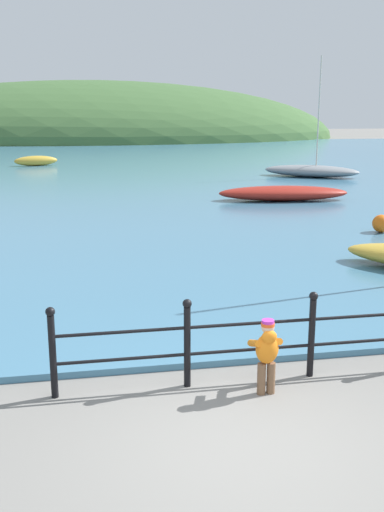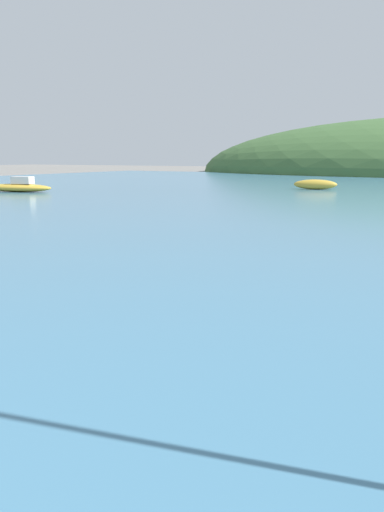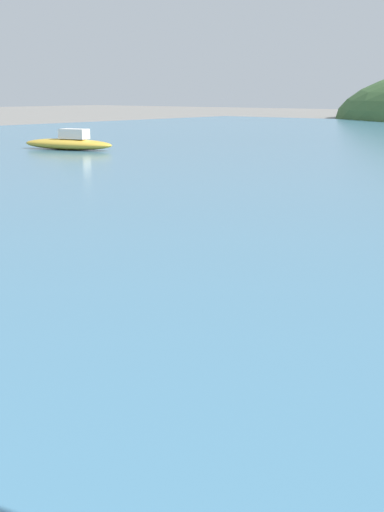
# 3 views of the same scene
# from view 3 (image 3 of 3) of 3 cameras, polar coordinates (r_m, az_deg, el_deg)

# --- Properties ---
(boat_green_fishing) EXTENTS (4.46, 2.21, 0.89)m
(boat_green_fishing) POSITION_cam_3_polar(r_m,az_deg,el_deg) (31.34, -9.83, 8.90)
(boat_green_fishing) COLOR gold
(boat_green_fishing) RESTS_ON water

